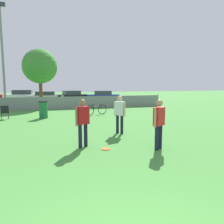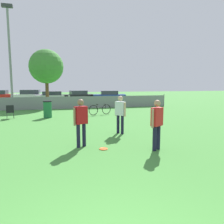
{
  "view_description": "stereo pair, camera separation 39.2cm",
  "coord_description": "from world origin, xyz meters",
  "px_view_note": "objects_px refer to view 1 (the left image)",
  "views": [
    {
      "loc": [
        -0.88,
        -1.91,
        2.21
      ],
      "look_at": [
        1.83,
        6.75,
        1.05
      ],
      "focal_mm": 35.0,
      "sensor_mm": 36.0,
      "label": 1
    },
    {
      "loc": [
        -0.51,
        -2.01,
        2.21
      ],
      "look_at": [
        1.83,
        6.75,
        1.05
      ],
      "focal_mm": 35.0,
      "sensor_mm": 36.0,
      "label": 2
    }
  ],
  "objects_px": {
    "player_receiver_white": "(120,112)",
    "trash_bin": "(43,110)",
    "tree_near_pole": "(40,66)",
    "parked_car_dark": "(72,96)",
    "frisbee_disc": "(106,149)",
    "bicycle_sideline": "(96,110)",
    "parked_car_silver": "(45,97)",
    "folding_chair_sideline": "(5,112)",
    "player_defender_red": "(159,121)",
    "parked_car_white": "(23,96)",
    "parked_car_blue": "(103,96)",
    "player_thrower_red": "(83,119)",
    "light_pole": "(2,48)"
  },
  "relations": [
    {
      "from": "player_thrower_red",
      "to": "folding_chair_sideline",
      "type": "bearing_deg",
      "value": 88.74
    },
    {
      "from": "bicycle_sideline",
      "to": "parked_car_white",
      "type": "distance_m",
      "value": 16.21
    },
    {
      "from": "parked_car_white",
      "to": "parked_car_silver",
      "type": "bearing_deg",
      "value": -22.07
    },
    {
      "from": "player_receiver_white",
      "to": "folding_chair_sideline",
      "type": "distance_m",
      "value": 8.14
    },
    {
      "from": "light_pole",
      "to": "frisbee_disc",
      "type": "xyz_separation_m",
      "value": [
        5.23,
        -14.42,
        -5.3
      ]
    },
    {
      "from": "folding_chair_sideline",
      "to": "trash_bin",
      "type": "distance_m",
      "value": 2.33
    },
    {
      "from": "trash_bin",
      "to": "parked_car_blue",
      "type": "bearing_deg",
      "value": 60.42
    },
    {
      "from": "light_pole",
      "to": "parked_car_white",
      "type": "distance_m",
      "value": 10.06
    },
    {
      "from": "player_receiver_white",
      "to": "parked_car_white",
      "type": "distance_m",
      "value": 21.98
    },
    {
      "from": "parked_car_silver",
      "to": "parked_car_dark",
      "type": "relative_size",
      "value": 1.08
    },
    {
      "from": "tree_near_pole",
      "to": "folding_chair_sideline",
      "type": "xyz_separation_m",
      "value": [
        -2.14,
        -7.12,
        -3.38
      ]
    },
    {
      "from": "player_receiver_white",
      "to": "folding_chair_sideline",
      "type": "bearing_deg",
      "value": -172.34
    },
    {
      "from": "light_pole",
      "to": "player_thrower_red",
      "type": "distance_m",
      "value": 15.28
    },
    {
      "from": "frisbee_disc",
      "to": "parked_car_dark",
      "type": "xyz_separation_m",
      "value": [
        1.56,
        22.0,
        0.65
      ]
    },
    {
      "from": "light_pole",
      "to": "parked_car_blue",
      "type": "relative_size",
      "value": 2.03
    },
    {
      "from": "player_defender_red",
      "to": "light_pole",
      "type": "bearing_deg",
      "value": 83.16
    },
    {
      "from": "player_defender_red",
      "to": "tree_near_pole",
      "type": "bearing_deg",
      "value": 72.23
    },
    {
      "from": "player_thrower_red",
      "to": "frisbee_disc",
      "type": "xyz_separation_m",
      "value": [
        0.69,
        -0.49,
        -0.98
      ]
    },
    {
      "from": "player_defender_red",
      "to": "parked_car_silver",
      "type": "xyz_separation_m",
      "value": [
        -3.45,
        22.46,
        -0.34
      ]
    },
    {
      "from": "tree_near_pole",
      "to": "trash_bin",
      "type": "relative_size",
      "value": 4.89
    },
    {
      "from": "player_defender_red",
      "to": "parked_car_dark",
      "type": "bearing_deg",
      "value": 58.65
    },
    {
      "from": "tree_near_pole",
      "to": "bicycle_sideline",
      "type": "distance_m",
      "value": 8.56
    },
    {
      "from": "bicycle_sideline",
      "to": "parked_car_white",
      "type": "relative_size",
      "value": 0.38
    },
    {
      "from": "trash_bin",
      "to": "parked_car_white",
      "type": "height_order",
      "value": "parked_car_white"
    },
    {
      "from": "player_thrower_red",
      "to": "frisbee_disc",
      "type": "bearing_deg",
      "value": -62.11
    },
    {
      "from": "parked_car_white",
      "to": "player_thrower_red",
      "type": "bearing_deg",
      "value": -75.29
    },
    {
      "from": "parked_car_white",
      "to": "parked_car_blue",
      "type": "relative_size",
      "value": 1.02
    },
    {
      "from": "light_pole",
      "to": "player_defender_red",
      "type": "xyz_separation_m",
      "value": [
        6.94,
        -14.97,
        -4.32
      ]
    },
    {
      "from": "player_receiver_white",
      "to": "trash_bin",
      "type": "bearing_deg",
      "value": 173.99
    },
    {
      "from": "player_thrower_red",
      "to": "parked_car_silver",
      "type": "distance_m",
      "value": 21.46
    },
    {
      "from": "player_thrower_red",
      "to": "folding_chair_sideline",
      "type": "xyz_separation_m",
      "value": [
        -3.64,
        7.56,
        -0.49
      ]
    },
    {
      "from": "frisbee_disc",
      "to": "parked_car_white",
      "type": "bearing_deg",
      "value": 100.97
    },
    {
      "from": "folding_chair_sideline",
      "to": "parked_car_silver",
      "type": "height_order",
      "value": "parked_car_silver"
    },
    {
      "from": "folding_chair_sideline",
      "to": "bicycle_sideline",
      "type": "xyz_separation_m",
      "value": [
        5.96,
        0.31,
        -0.11
      ]
    },
    {
      "from": "tree_near_pole",
      "to": "parked_car_dark",
      "type": "bearing_deg",
      "value": 61.19
    },
    {
      "from": "player_thrower_red",
      "to": "bicycle_sideline",
      "type": "relative_size",
      "value": 0.97
    },
    {
      "from": "player_defender_red",
      "to": "player_thrower_red",
      "type": "bearing_deg",
      "value": 125.01
    },
    {
      "from": "player_defender_red",
      "to": "bicycle_sideline",
      "type": "relative_size",
      "value": 0.97
    },
    {
      "from": "bicycle_sideline",
      "to": "parked_car_dark",
      "type": "xyz_separation_m",
      "value": [
        -0.07,
        13.65,
        0.29
      ]
    },
    {
      "from": "player_receiver_white",
      "to": "trash_bin",
      "type": "relative_size",
      "value": 1.5
    },
    {
      "from": "tree_near_pole",
      "to": "bicycle_sideline",
      "type": "bearing_deg",
      "value": -60.7
    },
    {
      "from": "parked_car_silver",
      "to": "tree_near_pole",
      "type": "bearing_deg",
      "value": -88.92
    },
    {
      "from": "light_pole",
      "to": "tree_near_pole",
      "type": "height_order",
      "value": "light_pole"
    },
    {
      "from": "frisbee_disc",
      "to": "parked_car_silver",
      "type": "height_order",
      "value": "parked_car_silver"
    },
    {
      "from": "bicycle_sideline",
      "to": "parked_car_white",
      "type": "height_order",
      "value": "parked_car_white"
    },
    {
      "from": "parked_car_dark",
      "to": "parked_car_blue",
      "type": "relative_size",
      "value": 0.95
    },
    {
      "from": "parked_car_white",
      "to": "frisbee_disc",
      "type": "bearing_deg",
      "value": -73.83
    },
    {
      "from": "frisbee_disc",
      "to": "trash_bin",
      "type": "bearing_deg",
      "value": 104.37
    },
    {
      "from": "trash_bin",
      "to": "parked_car_white",
      "type": "relative_size",
      "value": 0.25
    },
    {
      "from": "folding_chair_sideline",
      "to": "trash_bin",
      "type": "xyz_separation_m",
      "value": [
        2.32,
        -0.19,
        0.07
      ]
    }
  ]
}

